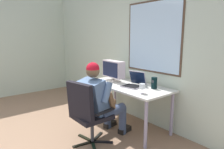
{
  "coord_description": "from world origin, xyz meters",
  "views": [
    {
      "loc": [
        2.72,
        -0.17,
        1.54
      ],
      "look_at": [
        0.36,
        1.71,
        0.97
      ],
      "focal_mm": 32.35,
      "sensor_mm": 36.0,
      "label": 1
    }
  ],
  "objects_px": {
    "crt_monitor": "(113,69)",
    "desk_speaker": "(154,83)",
    "wine_glass": "(142,87)",
    "desk": "(128,90)",
    "person_seated": "(100,100)",
    "laptop": "(135,82)",
    "office_chair": "(86,110)"
  },
  "relations": [
    {
      "from": "crt_monitor",
      "to": "laptop",
      "type": "distance_m",
      "value": 0.53
    },
    {
      "from": "desk",
      "to": "crt_monitor",
      "type": "height_order",
      "value": "crt_monitor"
    },
    {
      "from": "desk",
      "to": "wine_glass",
      "type": "relative_size",
      "value": 10.49
    },
    {
      "from": "desk",
      "to": "crt_monitor",
      "type": "bearing_deg",
      "value": -179.19
    },
    {
      "from": "crt_monitor",
      "to": "desk",
      "type": "bearing_deg",
      "value": 0.81
    },
    {
      "from": "desk",
      "to": "laptop",
      "type": "bearing_deg",
      "value": 13.22
    },
    {
      "from": "crt_monitor",
      "to": "wine_glass",
      "type": "bearing_deg",
      "value": -11.82
    },
    {
      "from": "laptop",
      "to": "wine_glass",
      "type": "height_order",
      "value": "laptop"
    },
    {
      "from": "person_seated",
      "to": "wine_glass",
      "type": "distance_m",
      "value": 0.65
    },
    {
      "from": "desk",
      "to": "person_seated",
      "type": "xyz_separation_m",
      "value": [
        0.08,
        -0.62,
        -0.04
      ]
    },
    {
      "from": "person_seated",
      "to": "office_chair",
      "type": "bearing_deg",
      "value": -80.74
    },
    {
      "from": "wine_glass",
      "to": "desk_speaker",
      "type": "xyz_separation_m",
      "value": [
        -0.06,
        0.34,
        -0.01
      ]
    },
    {
      "from": "laptop",
      "to": "desk_speaker",
      "type": "xyz_separation_m",
      "value": [
        0.31,
        0.12,
        0.03
      ]
    },
    {
      "from": "crt_monitor",
      "to": "laptop",
      "type": "height_order",
      "value": "crt_monitor"
    },
    {
      "from": "desk",
      "to": "crt_monitor",
      "type": "distance_m",
      "value": 0.48
    },
    {
      "from": "laptop",
      "to": "wine_glass",
      "type": "distance_m",
      "value": 0.44
    },
    {
      "from": "person_seated",
      "to": "desk",
      "type": "bearing_deg",
      "value": 97.07
    },
    {
      "from": "desk",
      "to": "desk_speaker",
      "type": "bearing_deg",
      "value": 18.46
    },
    {
      "from": "office_chair",
      "to": "laptop",
      "type": "relative_size",
      "value": 2.38
    },
    {
      "from": "person_seated",
      "to": "crt_monitor",
      "type": "xyz_separation_m",
      "value": [
        -0.45,
        0.62,
        0.34
      ]
    },
    {
      "from": "desk",
      "to": "desk_speaker",
      "type": "relative_size",
      "value": 8.15
    },
    {
      "from": "wine_glass",
      "to": "desk_speaker",
      "type": "relative_size",
      "value": 0.78
    },
    {
      "from": "laptop",
      "to": "desk_speaker",
      "type": "distance_m",
      "value": 0.33
    },
    {
      "from": "laptop",
      "to": "wine_glass",
      "type": "relative_size",
      "value": 2.72
    },
    {
      "from": "person_seated",
      "to": "desk_speaker",
      "type": "distance_m",
      "value": 0.88
    },
    {
      "from": "crt_monitor",
      "to": "desk_speaker",
      "type": "distance_m",
      "value": 0.84
    },
    {
      "from": "desk",
      "to": "laptop",
      "type": "relative_size",
      "value": 3.85
    },
    {
      "from": "desk",
      "to": "wine_glass",
      "type": "xyz_separation_m",
      "value": [
        0.51,
        -0.19,
        0.18
      ]
    },
    {
      "from": "office_chair",
      "to": "person_seated",
      "type": "distance_m",
      "value": 0.28
    },
    {
      "from": "laptop",
      "to": "desk_speaker",
      "type": "relative_size",
      "value": 2.12
    },
    {
      "from": "office_chair",
      "to": "wine_glass",
      "type": "relative_size",
      "value": 6.48
    },
    {
      "from": "crt_monitor",
      "to": "desk_speaker",
      "type": "height_order",
      "value": "crt_monitor"
    }
  ]
}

